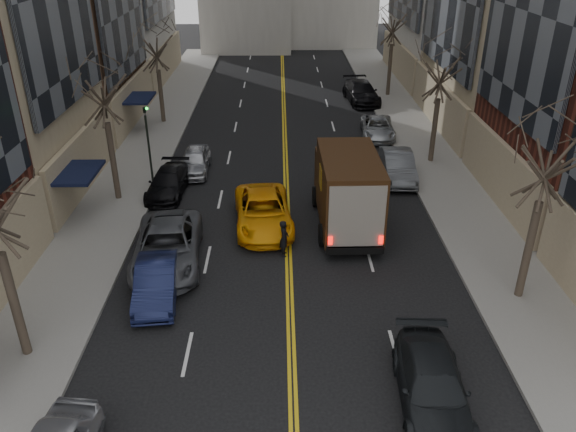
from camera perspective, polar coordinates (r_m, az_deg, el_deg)
name	(u,v)px	position (r m, az deg, el deg)	size (l,w,h in m)	color
sidewalk_left	(144,151)	(36.98, -14.46, 6.40)	(4.00, 66.00, 0.15)	slate
sidewalk_right	(426,150)	(37.15, 13.82, 6.57)	(4.00, 66.00, 0.15)	slate
tree_lf_mid	(100,74)	(28.63, -18.58, 13.55)	(3.20, 3.20, 8.91)	#382D23
tree_lf_far	(155,38)	(41.09, -13.36, 17.21)	(3.20, 3.20, 8.12)	#382D23
tree_rt_near	(554,139)	(20.85, 25.38, 7.09)	(3.20, 3.20, 8.71)	#382D23
tree_rt_mid	(443,59)	(33.60, 15.47, 15.09)	(3.20, 3.20, 8.32)	#382D23
tree_rt_far	(394,12)	(47.92, 10.75, 19.68)	(3.20, 3.20, 9.11)	#382D23
traffic_signal	(148,136)	(31.13, -14.07, 7.89)	(0.29, 0.26, 4.70)	black
ups_truck	(347,190)	(26.21, 6.00, 2.67)	(2.89, 6.86, 3.73)	black
observer_sedan	(432,386)	(17.79, 14.44, -16.39)	(2.26, 4.94, 1.40)	black
taxi	(263,212)	(26.52, -2.54, 0.46)	(2.57, 5.58, 1.55)	#F39C0A
pedestrian	(284,238)	(24.12, -0.40, -2.28)	(0.61, 0.40, 1.67)	black
parked_lf_b	(156,281)	(22.15, -13.22, -6.44)	(1.50, 4.30, 1.42)	#13193D
parked_lf_c	(167,246)	(24.10, -12.16, -3.03)	(2.72, 5.90, 1.64)	#4D4F55
parked_lf_d	(168,183)	(30.54, -12.08, 3.35)	(1.82, 4.47, 1.30)	black
parked_lf_e	(195,161)	(33.04, -9.45, 5.55)	(1.64, 4.08, 1.39)	#ADB0B5
parked_rt_a	(398,166)	(32.28, 11.09, 5.02)	(1.63, 4.68, 1.54)	#55585E
parked_rt_b	(378,128)	(38.93, 9.09, 8.86)	(2.13, 4.63, 1.29)	#AAAEB2
parked_rt_c	(361,92)	(46.92, 7.45, 12.37)	(2.29, 5.64, 1.64)	black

